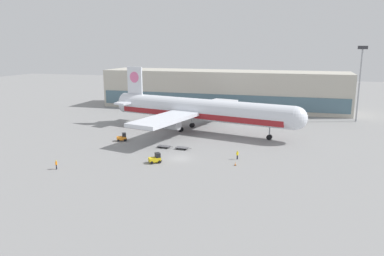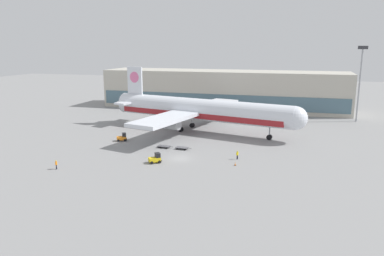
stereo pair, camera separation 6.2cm
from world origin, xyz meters
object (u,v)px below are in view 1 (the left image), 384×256
airplane_main (197,110)px  baggage_tug_foreground (122,137)px  traffic_cone_near (235,164)px  ground_crew_far (56,164)px  baggage_tug_mid (155,159)px  ground_crew_near (237,154)px  baggage_dolly_second (182,148)px  baggage_dolly_lead (164,146)px  light_mast (360,78)px

airplane_main → baggage_tug_foreground: bearing=-119.7°
traffic_cone_near → baggage_tug_foreground: bearing=159.3°
baggage_tug_foreground → traffic_cone_near: 32.30m
ground_crew_far → traffic_cone_near: size_ratio=2.49×
airplane_main → baggage_tug_mid: size_ratio=20.51×
ground_crew_near → traffic_cone_near: 4.27m
airplane_main → baggage_dolly_second: (1.90, -19.21, -5.45)m
ground_crew_far → baggage_dolly_lead: bearing=130.1°
baggage_tug_foreground → baggage_dolly_second: baggage_tug_foreground is taller
baggage_dolly_lead → ground_crew_far: (-14.18, -20.19, 0.67)m
airplane_main → baggage_tug_mid: airplane_main is taller
light_mast → baggage_dolly_second: light_mast is taller
baggage_dolly_lead → ground_crew_near: (17.68, -4.04, 0.69)m
light_mast → airplane_main: (-43.81, -26.81, -7.50)m
ground_crew_far → traffic_cone_near: bearing=95.5°
ground_crew_near → ground_crew_far: bearing=156.3°
airplane_main → baggage_dolly_lead: airplane_main is taller
ground_crew_far → traffic_cone_near: (32.19, 11.95, -0.71)m
baggage_tug_mid → traffic_cone_near: 15.93m
airplane_main → ground_crew_far: airplane_main is taller
baggage_dolly_lead → ground_crew_near: size_ratio=2.06×
baggage_tug_mid → traffic_cone_near: bearing=-28.4°
baggage_dolly_second → ground_crew_far: size_ratio=2.10×
baggage_dolly_lead → traffic_cone_near: 19.80m
airplane_main → baggage_tug_foreground: airplane_main is taller
baggage_dolly_second → ground_crew_far: ground_crew_far is taller
baggage_dolly_lead → baggage_tug_mid: bearing=-73.4°
light_mast → baggage_tug_foreground: size_ratio=8.17×
ground_crew_near → baggage_dolly_lead: bearing=116.6°
baggage_tug_foreground → ground_crew_far: (-1.98, -23.35, 0.18)m
airplane_main → ground_crew_near: airplane_main is taller
baggage_tug_foreground → baggage_dolly_second: size_ratio=0.75×
airplane_main → baggage_dolly_lead: 20.10m
baggage_tug_mid → ground_crew_far: size_ratio=1.56×
ground_crew_near → ground_crew_far: 35.73m
light_mast → ground_crew_far: light_mast is taller
baggage_tug_foreground → baggage_tug_mid: same height
baggage_tug_mid → baggage_dolly_lead: (-2.34, 11.06, -0.49)m
baggage_tug_foreground → ground_crew_far: bearing=-124.8°
baggage_dolly_second → ground_crew_far: bearing=-128.0°
baggage_tug_foreground → ground_crew_near: size_ratio=1.54×
ground_crew_near → light_mast: bearing=9.7°
baggage_tug_mid → traffic_cone_near: size_ratio=3.89×
baggage_dolly_lead → traffic_cone_near: (18.01, -8.24, -0.04)m
airplane_main → ground_crew_far: size_ratio=32.04×
baggage_tug_foreground → baggage_dolly_lead: baggage_tug_foreground is taller
ground_crew_far → light_mast: bearing=122.7°
airplane_main → traffic_cone_near: airplane_main is taller
ground_crew_far → baggage_dolly_second: bearing=122.5°
light_mast → ground_crew_far: 90.49m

